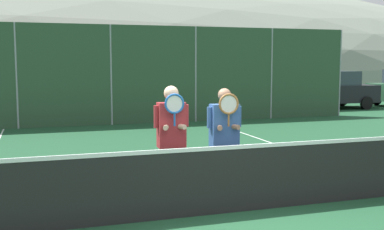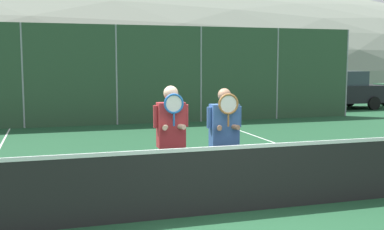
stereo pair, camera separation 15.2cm
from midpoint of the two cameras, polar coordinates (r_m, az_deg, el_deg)
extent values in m
plane|color=#1E4C2D|center=(7.14, 2.78, -11.60)|extent=(120.00, 120.00, 0.00)
ellipsoid|color=gray|center=(59.66, -15.71, 4.00)|extent=(121.94, 67.74, 23.71)
cube|color=#9EA3A8|center=(23.46, -14.68, 4.53)|extent=(15.26, 5.00, 3.08)
cube|color=brown|center=(23.47, -14.79, 8.73)|extent=(15.76, 5.50, 0.36)
cylinder|color=gray|center=(16.76, -20.34, 4.37)|extent=(0.06, 0.06, 3.47)
cylinder|color=gray|center=(16.92, -9.81, 4.68)|extent=(0.06, 0.06, 3.47)
cylinder|color=gray|center=(17.62, 0.19, 4.84)|extent=(0.06, 0.06, 3.47)
cylinder|color=gray|center=(18.82, 9.18, 4.85)|extent=(0.06, 0.06, 3.47)
cylinder|color=gray|center=(20.41, 16.94, 4.77)|extent=(0.06, 0.06, 3.47)
cube|color=#2D4C33|center=(16.92, -9.81, 4.68)|extent=(18.51, 0.02, 3.47)
cube|color=black|center=(7.01, 2.80, -7.91)|extent=(9.35, 0.02, 0.95)
cube|color=white|center=(6.90, 2.82, -3.93)|extent=(9.35, 0.03, 0.06)
cube|color=white|center=(11.30, 14.30, -5.05)|extent=(0.05, 16.00, 0.01)
cylinder|color=white|center=(7.54, -3.87, -7.16)|extent=(0.13, 0.13, 0.88)
cylinder|color=white|center=(7.60, -2.16, -7.04)|extent=(0.13, 0.13, 0.88)
cube|color=maroon|center=(7.42, -3.05, -1.18)|extent=(0.42, 0.22, 0.70)
sphere|color=#DBB293|center=(7.37, -3.07, 2.61)|extent=(0.23, 0.23, 0.23)
cylinder|color=maroon|center=(7.35, -4.83, -0.20)|extent=(0.08, 0.08, 0.34)
cylinder|color=maroon|center=(7.47, -1.30, -0.07)|extent=(0.08, 0.08, 0.34)
cylinder|color=#DBB293|center=(7.31, -3.66, -1.41)|extent=(0.16, 0.27, 0.08)
cylinder|color=#DBB293|center=(7.37, -2.07, -1.35)|extent=(0.16, 0.27, 0.08)
cylinder|color=#1E5BAD|center=(7.24, -2.68, -0.53)|extent=(0.03, 0.03, 0.20)
torus|color=#1E5BAD|center=(7.21, -2.69, 1.35)|extent=(0.31, 0.03, 0.31)
cylinder|color=silver|center=(7.21, -2.69, 1.35)|extent=(0.25, 0.00, 0.25)
cylinder|color=#232838|center=(7.72, 2.39, -6.91)|extent=(0.13, 0.13, 0.86)
cylinder|color=#232838|center=(7.81, 4.08, -6.77)|extent=(0.13, 0.13, 0.86)
cube|color=#335693|center=(7.63, 3.28, -1.23)|extent=(0.44, 0.22, 0.68)
sphere|color=#997056|center=(7.58, 3.30, 2.40)|extent=(0.21, 0.21, 0.21)
cylinder|color=#335693|center=(7.53, 1.53, -0.31)|extent=(0.08, 0.08, 0.33)
cylinder|color=#335693|center=(7.70, 5.00, -0.17)|extent=(0.08, 0.08, 0.33)
cylinder|color=#997056|center=(7.51, 2.73, -1.45)|extent=(0.16, 0.27, 0.08)
cylinder|color=#997056|center=(7.59, 4.31, -1.38)|extent=(0.16, 0.27, 0.08)
cylinder|color=#936033|center=(7.45, 3.78, -0.59)|extent=(0.03, 0.03, 0.20)
torus|color=#936033|center=(7.42, 3.80, 1.31)|extent=(0.33, 0.04, 0.33)
cylinder|color=silver|center=(7.42, 3.80, 1.31)|extent=(0.27, 0.00, 0.27)
cylinder|color=black|center=(18.84, -20.37, 0.17)|extent=(0.60, 0.16, 0.60)
cylinder|color=black|center=(20.62, -20.17, 0.68)|extent=(0.60, 0.16, 0.60)
cube|color=#B2B7BC|center=(19.79, -9.94, 1.93)|extent=(4.67, 1.83, 0.81)
cube|color=#2D3842|center=(19.75, -9.98, 4.06)|extent=(2.57, 1.68, 0.66)
cylinder|color=black|center=(19.18, -5.03, 0.65)|extent=(0.60, 0.16, 0.60)
cylinder|color=black|center=(21.00, -6.18, 1.13)|extent=(0.60, 0.16, 0.60)
cylinder|color=black|center=(18.74, -14.10, 0.35)|extent=(0.60, 0.16, 0.60)
cylinder|color=black|center=(20.60, -14.46, 0.86)|extent=(0.60, 0.16, 0.60)
cube|color=black|center=(21.21, 3.81, 2.27)|extent=(4.61, 1.86, 0.79)
cube|color=#2D3842|center=(21.17, 3.83, 4.20)|extent=(2.54, 1.72, 0.64)
cylinder|color=black|center=(20.99, 8.58, 1.09)|extent=(0.60, 0.16, 0.60)
cylinder|color=black|center=(22.70, 6.43, 1.51)|extent=(0.60, 0.16, 0.60)
cylinder|color=black|center=(19.83, 0.80, 0.86)|extent=(0.60, 0.16, 0.60)
cylinder|color=black|center=(21.63, -0.82, 1.32)|extent=(0.60, 0.16, 0.60)
cube|color=black|center=(23.38, 15.57, 2.45)|extent=(4.56, 1.83, 0.80)
cube|color=#2D3842|center=(23.35, 15.62, 4.23)|extent=(2.51, 1.69, 0.66)
cylinder|color=black|center=(23.52, 19.81, 1.34)|extent=(0.60, 0.16, 0.60)
cylinder|color=black|center=(25.02, 17.18, 1.72)|extent=(0.60, 0.16, 0.60)
cylinder|color=black|center=(21.83, 13.65, 1.18)|extent=(0.60, 0.16, 0.60)
cylinder|color=black|center=(23.44, 11.25, 1.58)|extent=(0.60, 0.16, 0.60)
cylinder|color=black|center=(26.15, 20.86, 1.77)|extent=(0.60, 0.16, 0.60)
camera|label=1|loc=(0.08, -90.56, -0.06)|focal=45.00mm
camera|label=2|loc=(0.08, 89.44, 0.06)|focal=45.00mm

